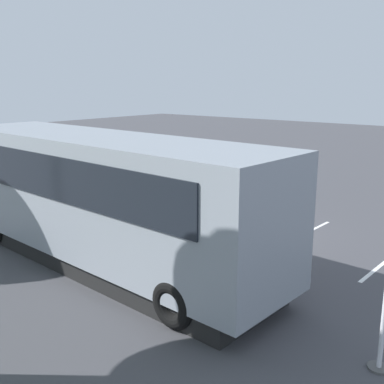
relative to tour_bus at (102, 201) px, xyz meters
name	(u,v)px	position (x,y,z in m)	size (l,w,h in m)	color
ground_plane	(234,232)	(-1.16, -4.14, -1.64)	(80.00, 80.00, 0.00)	#424247
tour_bus	(102,201)	(0.00, 0.00, 0.00)	(10.27, 2.99, 3.25)	#8C939E
spectator_far_left	(198,206)	(-0.78, -2.84, -0.59)	(0.57, 0.33, 1.76)	#473823
spectator_left	(180,200)	(-0.01, -2.96, -0.58)	(0.57, 0.31, 1.78)	black
spectator_centre	(154,197)	(1.02, -2.90, -0.62)	(0.57, 0.33, 1.72)	#473823
spectator_right	(141,192)	(1.71, -3.03, -0.59)	(0.58, 0.35, 1.76)	black
parked_motorcycle_silver	(119,217)	(1.60, -1.97, -1.16)	(2.05, 0.58, 0.99)	black
parked_motorcycle_dark	(224,242)	(-2.22, -2.11, -1.16)	(2.04, 0.65, 0.99)	black
stunt_motorcycle	(209,185)	(0.84, -5.52, -0.67)	(1.97, 0.99, 1.59)	black
traffic_cone	(246,225)	(-1.55, -4.23, -1.34)	(0.34, 0.34, 0.63)	orange
bay_line_b	(296,238)	(-2.90, -4.85, -1.64)	(0.25, 4.35, 0.01)	white
bay_line_c	(223,222)	(-0.24, -4.85, -1.64)	(0.26, 4.54, 0.01)	white
bay_line_d	(164,208)	(2.41, -4.85, -1.64)	(0.27, 4.97, 0.01)	white
bay_line_e	(115,197)	(5.06, -4.85, -1.64)	(0.23, 3.67, 0.01)	white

